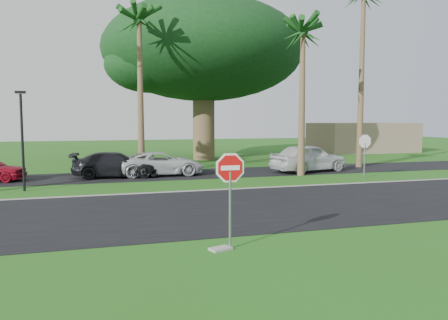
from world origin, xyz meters
TOP-DOWN VIEW (x-y plane):
  - ground at (0.00, 0.00)m, footprint 120.00×120.00m
  - road at (0.00, 2.00)m, footprint 120.00×8.00m
  - parking_strip at (0.00, 12.50)m, footprint 120.00×5.00m
  - curb at (0.00, 6.05)m, footprint 120.00×0.12m
  - stop_sign_near at (0.50, -3.00)m, footprint 1.05×0.07m
  - stop_sign_far at (12.00, 8.00)m, footprint 1.05×0.07m
  - palm_center at (0.00, 14.00)m, footprint 5.00×5.00m
  - palm_right_near at (9.00, 10.00)m, footprint 5.00×5.00m
  - canopy_tree at (6.00, 22.00)m, footprint 16.50×16.50m
  - streetlight_right at (-6.00, 8.50)m, footprint 0.45×0.25m
  - building_far at (24.00, 26.00)m, footprint 10.00×6.00m
  - car_dark at (-1.63, 12.18)m, footprint 5.17×2.54m
  - car_minivan at (0.97, 12.29)m, footprint 5.10×2.40m
  - car_pickup at (10.29, 11.51)m, footprint 5.54×3.30m
  - utility_slab at (0.23, -3.06)m, footprint 0.63×0.50m

SIDE VIEW (x-z plane):
  - ground at x=0.00m, z-range 0.00..0.00m
  - road at x=0.00m, z-range 0.00..0.02m
  - parking_strip at x=0.00m, z-range 0.00..0.02m
  - curb at x=0.00m, z-range 0.00..0.06m
  - utility_slab at x=0.23m, z-range 0.00..0.06m
  - car_minivan at x=0.97m, z-range 0.00..1.41m
  - car_dark at x=-1.63m, z-range 0.00..1.45m
  - car_pickup at x=10.29m, z-range 0.00..1.77m
  - building_far at x=24.00m, z-range 0.00..3.00m
  - stop_sign_near at x=0.50m, z-range 0.46..3.09m
  - stop_sign_far at x=12.00m, z-range 0.46..3.09m
  - streetlight_right at x=-6.00m, z-range 0.33..4.97m
  - palm_right_near at x=9.00m, z-range 3.44..12.94m
  - canopy_tree at x=6.00m, z-range 2.39..15.51m
  - palm_center at x=0.00m, z-range 3.91..14.41m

